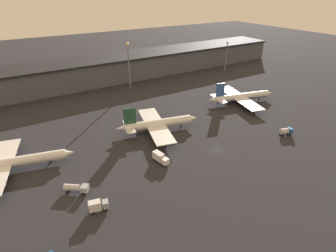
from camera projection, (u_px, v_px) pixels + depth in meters
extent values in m
plane|color=#26262B|center=(217.00, 150.00, 98.80)|extent=(600.00, 600.00, 0.00)
cube|color=#4C515B|center=(116.00, 69.00, 171.03)|extent=(250.76, 23.92, 13.61)
cube|color=black|center=(115.00, 57.00, 167.53)|extent=(250.76, 25.92, 1.20)
cylinder|color=white|center=(6.00, 163.00, 86.29)|extent=(36.70, 11.94, 3.26)
cylinder|color=#ADB2B7|center=(7.00, 164.00, 86.56)|extent=(34.79, 11.02, 2.77)
cone|color=white|center=(69.00, 153.00, 91.49)|extent=(4.54, 3.94, 3.10)
cube|color=white|center=(0.00, 165.00, 85.99)|extent=(14.70, 33.35, 0.36)
cylinder|color=gray|center=(11.00, 152.00, 94.49)|extent=(3.91, 2.59, 1.79)
cylinder|color=black|center=(50.00, 162.00, 90.87)|extent=(0.50, 0.50, 1.47)
cylinder|color=black|center=(3.00, 167.00, 88.01)|extent=(0.50, 0.50, 1.47)
cylinder|color=black|center=(1.00, 172.00, 85.82)|extent=(0.50, 0.50, 1.47)
cylinder|color=white|center=(159.00, 123.00, 110.44)|extent=(28.49, 10.23, 3.59)
cylinder|color=#ADB2B7|center=(159.00, 125.00, 110.74)|extent=(26.99, 9.37, 3.05)
cone|color=white|center=(192.00, 118.00, 114.53)|extent=(4.99, 4.33, 3.41)
cone|color=white|center=(122.00, 128.00, 106.18)|extent=(5.95, 4.24, 3.05)
cube|color=#1E4738|center=(130.00, 116.00, 104.83)|extent=(4.97, 1.58, 6.64)
cube|color=white|center=(129.00, 126.00, 106.84)|extent=(6.30, 12.37, 0.24)
cube|color=white|center=(155.00, 125.00, 110.27)|extent=(15.48, 33.88, 0.36)
cylinder|color=gray|center=(152.00, 118.00, 118.83)|extent=(4.30, 2.85, 1.97)
cylinder|color=gray|center=(164.00, 138.00, 103.34)|extent=(4.30, 2.85, 1.97)
cylinder|color=black|center=(181.00, 125.00, 114.33)|extent=(0.50, 0.50, 1.61)
cylinder|color=black|center=(155.00, 128.00, 112.49)|extent=(0.50, 0.50, 1.61)
cylinder|color=black|center=(156.00, 131.00, 110.09)|extent=(0.50, 0.50, 1.61)
cylinder|color=white|center=(242.00, 96.00, 137.79)|extent=(31.23, 10.72, 3.39)
cylinder|color=#2D519E|center=(242.00, 97.00, 138.07)|extent=(29.58, 9.85, 2.88)
cone|color=white|center=(269.00, 93.00, 142.24)|extent=(4.72, 4.09, 3.22)
cone|color=white|center=(213.00, 100.00, 133.17)|extent=(5.62, 4.00, 2.88)
cube|color=#2D519E|center=(220.00, 90.00, 131.83)|extent=(4.70, 1.51, 6.94)
cube|color=white|center=(218.00, 99.00, 133.87)|extent=(6.26, 12.96, 0.24)
cube|color=white|center=(239.00, 98.00, 137.57)|extent=(15.49, 35.53, 0.36)
cylinder|color=gray|center=(231.00, 93.00, 146.55)|extent=(4.06, 2.70, 1.86)
cylinder|color=gray|center=(251.00, 107.00, 130.21)|extent=(4.06, 2.70, 1.86)
cylinder|color=black|center=(259.00, 98.00, 141.88)|extent=(0.50, 0.50, 1.53)
cylinder|color=black|center=(237.00, 100.00, 139.67)|extent=(0.50, 0.50, 1.53)
cylinder|color=black|center=(240.00, 102.00, 137.40)|extent=(0.50, 0.50, 1.53)
cube|color=#9EA3A8|center=(106.00, 204.00, 71.84)|extent=(1.95, 2.31, 2.08)
cube|color=silver|center=(95.00, 206.00, 70.83)|extent=(3.60, 2.64, 2.77)
cylinder|color=black|center=(105.00, 206.00, 73.05)|extent=(0.98, 0.68, 0.90)
cylinder|color=black|center=(106.00, 210.00, 71.78)|extent=(0.98, 0.68, 0.90)
cylinder|color=black|center=(93.00, 209.00, 72.04)|extent=(0.98, 0.68, 0.90)
cylinder|color=black|center=(93.00, 213.00, 70.78)|extent=(0.98, 0.68, 0.90)
cube|color=#9EA3A8|center=(85.00, 188.00, 77.65)|extent=(3.10, 3.14, 1.82)
cylinder|color=#B7B7BC|center=(72.00, 187.00, 77.92)|extent=(4.92, 4.33, 1.93)
cylinder|color=black|center=(86.00, 189.00, 79.00)|extent=(1.07, 1.01, 0.90)
cylinder|color=black|center=(83.00, 193.00, 77.46)|extent=(1.07, 1.01, 0.90)
cylinder|color=black|center=(70.00, 188.00, 79.37)|extent=(1.07, 1.01, 0.90)
cylinder|color=black|center=(68.00, 192.00, 77.83)|extent=(1.07, 1.01, 0.90)
cube|color=#195199|center=(290.00, 130.00, 108.23)|extent=(2.15, 2.86, 2.21)
cylinder|color=#B7B7BC|center=(284.00, 131.00, 107.69)|extent=(3.72, 3.16, 2.28)
cylinder|color=black|center=(287.00, 132.00, 109.66)|extent=(1.05, 0.89, 0.90)
cylinder|color=black|center=(290.00, 135.00, 108.02)|extent=(1.05, 0.89, 0.90)
cylinder|color=black|center=(280.00, 133.00, 109.01)|extent=(1.05, 0.89, 0.90)
cylinder|color=black|center=(283.00, 135.00, 107.38)|extent=(1.05, 0.89, 0.90)
cube|color=white|center=(165.00, 161.00, 89.41)|extent=(2.56, 2.43, 2.01)
cube|color=silver|center=(158.00, 156.00, 91.63)|extent=(2.98, 4.57, 2.68)
cylinder|color=black|center=(167.00, 163.00, 90.63)|extent=(0.71, 0.99, 0.90)
cylinder|color=black|center=(163.00, 165.00, 89.65)|extent=(0.71, 0.99, 0.90)
cylinder|color=black|center=(159.00, 158.00, 93.46)|extent=(0.71, 0.99, 0.90)
cylinder|color=black|center=(155.00, 160.00, 92.47)|extent=(0.71, 0.99, 0.90)
cylinder|color=slate|center=(129.00, 68.00, 150.64)|extent=(0.70, 0.70, 25.54)
sphere|color=beige|center=(127.00, 44.00, 144.32)|extent=(1.80, 1.80, 1.80)
cylinder|color=slate|center=(226.00, 57.00, 186.37)|extent=(0.70, 0.70, 19.45)
sphere|color=beige|center=(228.00, 42.00, 181.48)|extent=(1.80, 1.80, 1.80)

